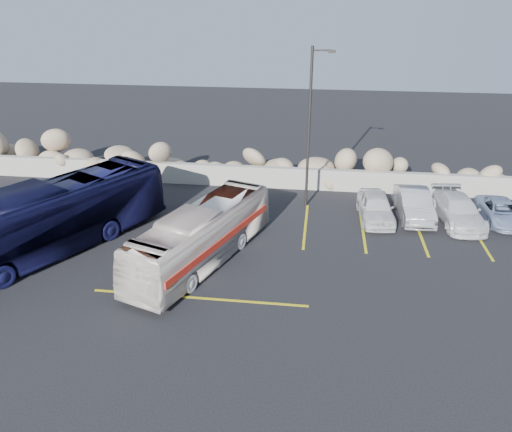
# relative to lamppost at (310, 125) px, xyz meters

# --- Properties ---
(ground) EXTENTS (90.00, 90.00, 0.00)m
(ground) POSITION_rel_lamppost_xyz_m (-2.56, -9.50, -4.30)
(ground) COLOR black
(ground) RESTS_ON ground
(seawall) EXTENTS (60.00, 0.40, 1.20)m
(seawall) POSITION_rel_lamppost_xyz_m (-2.56, 2.50, -3.70)
(seawall) COLOR gray
(seawall) RESTS_ON ground
(riprap_pile) EXTENTS (54.00, 2.80, 2.60)m
(riprap_pile) POSITION_rel_lamppost_xyz_m (-2.56, 3.70, -3.00)
(riprap_pile) COLOR #9C8266
(riprap_pile) RESTS_ON ground
(parking_lines) EXTENTS (18.16, 9.36, 0.01)m
(parking_lines) POSITION_rel_lamppost_xyz_m (2.09, -3.93, -4.29)
(parking_lines) COLOR gold
(parking_lines) RESTS_ON ground
(lamppost) EXTENTS (1.14, 0.18, 8.00)m
(lamppost) POSITION_rel_lamppost_xyz_m (0.00, 0.00, 0.00)
(lamppost) COLOR #292624
(lamppost) RESTS_ON ground
(vintage_bus) EXTENTS (4.71, 8.64, 2.36)m
(vintage_bus) POSITION_rel_lamppost_xyz_m (-4.04, -6.53, -3.12)
(vintage_bus) COLOR silver
(vintage_bus) RESTS_ON ground
(tour_coach) EXTENTS (7.47, 10.79, 3.04)m
(tour_coach) POSITION_rel_lamppost_xyz_m (-10.63, -6.50, -2.78)
(tour_coach) COLOR black
(tour_coach) RESTS_ON ground
(car_a) EXTENTS (1.81, 3.96, 1.32)m
(car_a) POSITION_rel_lamppost_xyz_m (3.39, -1.32, -3.64)
(car_a) COLOR silver
(car_a) RESTS_ON ground
(car_b) EXTENTS (1.57, 4.20, 1.37)m
(car_b) POSITION_rel_lamppost_xyz_m (5.29, -0.77, -3.61)
(car_b) COLOR #9E9FA3
(car_b) RESTS_ON ground
(car_c) EXTENTS (2.18, 4.50, 1.26)m
(car_c) POSITION_rel_lamppost_xyz_m (7.30, -1.14, -3.66)
(car_c) COLOR silver
(car_c) RESTS_ON ground
(car_d) EXTENTS (1.80, 3.70, 1.01)m
(car_d) POSITION_rel_lamppost_xyz_m (9.43, -0.76, -3.79)
(car_d) COLOR #7E90B3
(car_d) RESTS_ON ground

